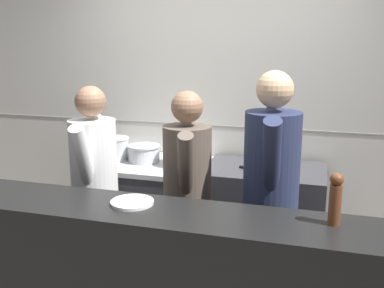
{
  "coord_description": "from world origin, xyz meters",
  "views": [
    {
      "loc": [
        0.9,
        -2.28,
        1.89
      ],
      "look_at": [
        -0.0,
        0.77,
        1.15
      ],
      "focal_mm": 42.0,
      "sensor_mm": 36.0,
      "label": 1
    }
  ],
  "objects_px": {
    "braising_pot": "(181,154)",
    "chef_head_cook": "(95,186)",
    "chef_line": "(271,192)",
    "stock_pot": "(116,148)",
    "plated_dish_main": "(132,202)",
    "chef_sous": "(187,195)",
    "chefs_knife": "(256,170)",
    "oven_range": "(149,211)",
    "sauce_pot": "(144,153)",
    "pepper_mill": "(335,198)"
  },
  "relations": [
    {
      "from": "braising_pot",
      "to": "chef_head_cook",
      "type": "height_order",
      "value": "chef_head_cook"
    },
    {
      "from": "chef_line",
      "to": "chef_head_cook",
      "type": "bearing_deg",
      "value": 175.79
    },
    {
      "from": "stock_pot",
      "to": "plated_dish_main",
      "type": "relative_size",
      "value": 0.99
    },
    {
      "from": "plated_dish_main",
      "to": "chef_line",
      "type": "bearing_deg",
      "value": 39.6
    },
    {
      "from": "braising_pot",
      "to": "chef_head_cook",
      "type": "xyz_separation_m",
      "value": [
        -0.41,
        -0.72,
        -0.09
      ]
    },
    {
      "from": "braising_pot",
      "to": "chef_sous",
      "type": "xyz_separation_m",
      "value": [
        0.26,
        -0.69,
        -0.09
      ]
    },
    {
      "from": "plated_dish_main",
      "to": "chef_sous",
      "type": "relative_size",
      "value": 0.15
    },
    {
      "from": "chefs_knife",
      "to": "chef_head_cook",
      "type": "height_order",
      "value": "chef_head_cook"
    },
    {
      "from": "oven_range",
      "to": "stock_pot",
      "type": "relative_size",
      "value": 4.19
    },
    {
      "from": "sauce_pot",
      "to": "plated_dish_main",
      "type": "distance_m",
      "value": 1.37
    },
    {
      "from": "pepper_mill",
      "to": "chefs_knife",
      "type": "bearing_deg",
      "value": 115.24
    },
    {
      "from": "braising_pot",
      "to": "pepper_mill",
      "type": "height_order",
      "value": "pepper_mill"
    },
    {
      "from": "braising_pot",
      "to": "plated_dish_main",
      "type": "bearing_deg",
      "value": -84.51
    },
    {
      "from": "plated_dish_main",
      "to": "chef_head_cook",
      "type": "relative_size",
      "value": 0.15
    },
    {
      "from": "braising_pot",
      "to": "plated_dish_main",
      "type": "height_order",
      "value": "braising_pot"
    },
    {
      "from": "plated_dish_main",
      "to": "stock_pot",
      "type": "bearing_deg",
      "value": 119.39
    },
    {
      "from": "pepper_mill",
      "to": "chef_head_cook",
      "type": "height_order",
      "value": "chef_head_cook"
    },
    {
      "from": "stock_pot",
      "to": "chef_line",
      "type": "xyz_separation_m",
      "value": [
        1.42,
        -0.71,
        -0.03
      ]
    },
    {
      "from": "sauce_pot",
      "to": "chefs_knife",
      "type": "height_order",
      "value": "sauce_pot"
    },
    {
      "from": "plated_dish_main",
      "to": "chef_sous",
      "type": "xyz_separation_m",
      "value": [
        0.14,
        0.58,
        -0.14
      ]
    },
    {
      "from": "chef_head_cook",
      "to": "chef_line",
      "type": "distance_m",
      "value": 1.23
    },
    {
      "from": "sauce_pot",
      "to": "chefs_knife",
      "type": "distance_m",
      "value": 0.98
    },
    {
      "from": "oven_range",
      "to": "chefs_knife",
      "type": "height_order",
      "value": "chefs_knife"
    },
    {
      "from": "oven_range",
      "to": "chef_head_cook",
      "type": "xyz_separation_m",
      "value": [
        -0.11,
        -0.73,
        0.45
      ]
    },
    {
      "from": "chef_head_cook",
      "to": "chef_sous",
      "type": "xyz_separation_m",
      "value": [
        0.67,
        0.03,
        -0.01
      ]
    },
    {
      "from": "pepper_mill",
      "to": "chef_line",
      "type": "distance_m",
      "value": 0.69
    },
    {
      "from": "stock_pot",
      "to": "chef_line",
      "type": "relative_size",
      "value": 0.14
    },
    {
      "from": "stock_pot",
      "to": "sauce_pot",
      "type": "bearing_deg",
      "value": -0.25
    },
    {
      "from": "plated_dish_main",
      "to": "chef_head_cook",
      "type": "bearing_deg",
      "value": 134.07
    },
    {
      "from": "chefs_knife",
      "to": "pepper_mill",
      "type": "relative_size",
      "value": 1.31
    },
    {
      "from": "pepper_mill",
      "to": "chef_line",
      "type": "height_order",
      "value": "chef_line"
    },
    {
      "from": "chef_head_cook",
      "to": "stock_pot",
      "type": "bearing_deg",
      "value": 94.3
    },
    {
      "from": "sauce_pot",
      "to": "plated_dish_main",
      "type": "height_order",
      "value": "plated_dish_main"
    },
    {
      "from": "sauce_pot",
      "to": "braising_pot",
      "type": "height_order",
      "value": "braising_pot"
    },
    {
      "from": "stock_pot",
      "to": "sauce_pot",
      "type": "distance_m",
      "value": 0.27
    },
    {
      "from": "chefs_knife",
      "to": "chef_line",
      "type": "height_order",
      "value": "chef_line"
    },
    {
      "from": "chefs_knife",
      "to": "pepper_mill",
      "type": "bearing_deg",
      "value": -64.76
    },
    {
      "from": "oven_range",
      "to": "plated_dish_main",
      "type": "bearing_deg",
      "value": -71.68
    },
    {
      "from": "sauce_pot",
      "to": "chef_sous",
      "type": "relative_size",
      "value": 0.18
    },
    {
      "from": "chef_sous",
      "to": "pepper_mill",
      "type": "bearing_deg",
      "value": -46.93
    },
    {
      "from": "sauce_pot",
      "to": "chef_line",
      "type": "bearing_deg",
      "value": -31.76
    },
    {
      "from": "oven_range",
      "to": "chefs_knife",
      "type": "xyz_separation_m",
      "value": [
        0.94,
        -0.1,
        0.47
      ]
    },
    {
      "from": "plated_dish_main",
      "to": "oven_range",
      "type": "bearing_deg",
      "value": 108.32
    },
    {
      "from": "sauce_pot",
      "to": "chef_line",
      "type": "relative_size",
      "value": 0.16
    },
    {
      "from": "stock_pot",
      "to": "chefs_knife",
      "type": "relative_size",
      "value": 0.68
    },
    {
      "from": "sauce_pot",
      "to": "chefs_knife",
      "type": "bearing_deg",
      "value": -6.16
    },
    {
      "from": "oven_range",
      "to": "braising_pot",
      "type": "bearing_deg",
      "value": -1.12
    },
    {
      "from": "stock_pot",
      "to": "sauce_pot",
      "type": "height_order",
      "value": "stock_pot"
    },
    {
      "from": "plated_dish_main",
      "to": "sauce_pot",
      "type": "bearing_deg",
      "value": 109.68
    },
    {
      "from": "chef_sous",
      "to": "oven_range",
      "type": "bearing_deg",
      "value": 113.57
    }
  ]
}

